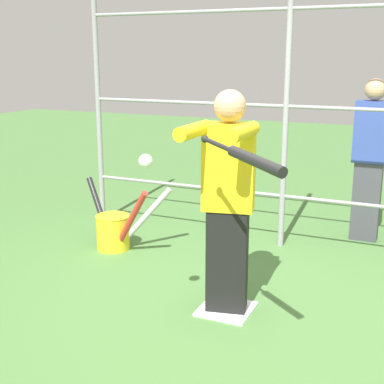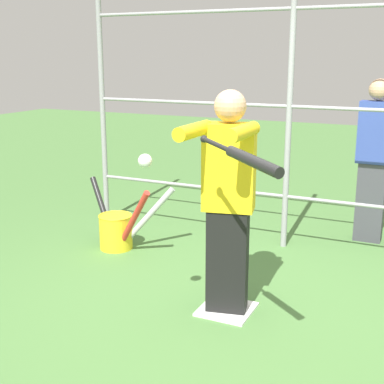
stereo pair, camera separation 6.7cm
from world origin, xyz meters
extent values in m
plane|color=#4C7A3D|center=(0.00, 0.00, 0.00)|extent=(24.00, 24.00, 0.00)
cube|color=white|center=(0.00, 0.00, 0.01)|extent=(0.40, 0.40, 0.02)
cylinder|color=#939399|center=(0.00, -1.60, 1.44)|extent=(0.06, 0.06, 2.89)
cylinder|color=#939399|center=(2.19, -1.60, 1.44)|extent=(0.06, 0.06, 2.89)
cylinder|color=#939399|center=(0.00, -1.60, 0.53)|extent=(4.38, 0.04, 0.04)
cylinder|color=#939399|center=(0.00, -1.60, 1.44)|extent=(4.38, 0.04, 0.04)
cylinder|color=#939399|center=(0.00, -1.60, 2.35)|extent=(4.38, 0.04, 0.04)
cube|color=black|center=(0.00, 0.00, 0.41)|extent=(0.34, 0.25, 0.82)
cube|color=yellow|center=(0.00, 0.00, 1.14)|extent=(0.41, 0.29, 0.64)
sphere|color=tan|center=(0.00, 0.00, 1.58)|extent=(0.23, 0.23, 0.23)
cylinder|color=yellow|center=(-0.16, 0.19, 1.43)|extent=(0.10, 0.45, 0.10)
cylinder|color=yellow|center=(0.16, 0.26, 1.43)|extent=(0.10, 0.45, 0.10)
sphere|color=black|center=(0.00, 0.45, 1.41)|extent=(0.05, 0.05, 0.05)
cylinder|color=black|center=(-0.13, 0.55, 1.40)|extent=(0.28, 0.22, 0.06)
cylinder|color=black|center=(-0.45, 0.79, 1.36)|extent=(0.43, 0.34, 0.11)
sphere|color=white|center=(0.40, 0.51, 1.25)|extent=(0.10, 0.10, 0.10)
cylinder|color=yellow|center=(1.54, -0.80, 0.18)|extent=(0.34, 0.34, 0.35)
torus|color=yellow|center=(1.54, -0.80, 0.35)|extent=(0.35, 0.35, 0.01)
cylinder|color=#B2B2B7|center=(1.24, -0.93, 0.34)|extent=(0.54, 0.28, 0.63)
cylinder|color=black|center=(1.80, -0.96, 0.34)|extent=(0.47, 0.31, 0.64)
cylinder|color=red|center=(1.25, -0.67, 0.37)|extent=(0.53, 0.29, 0.70)
cube|color=#3F3F47|center=(-0.77, -2.17, 0.42)|extent=(0.28, 0.17, 0.85)
cube|color=#334799|center=(-0.77, -2.17, 1.16)|extent=(0.35, 0.19, 0.63)
sphere|color=tan|center=(-0.77, -2.17, 1.60)|extent=(0.22, 0.22, 0.22)
camera|label=1|loc=(-1.32, 3.59, 1.94)|focal=50.00mm
camera|label=2|loc=(-1.38, 3.56, 1.94)|focal=50.00mm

